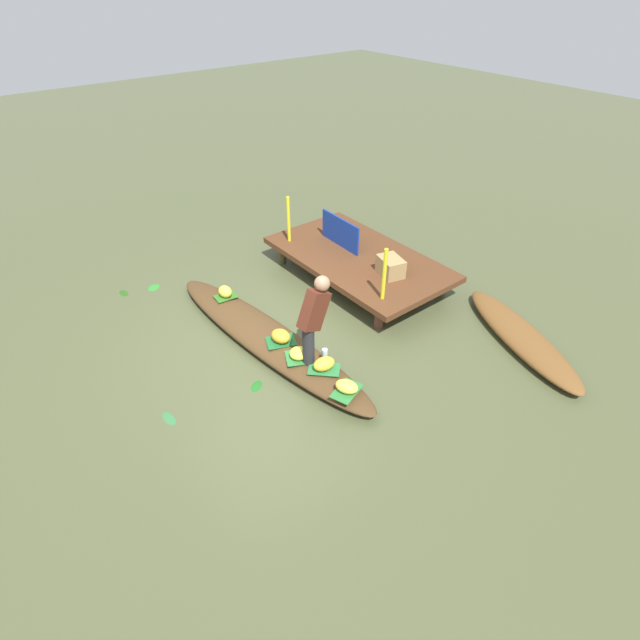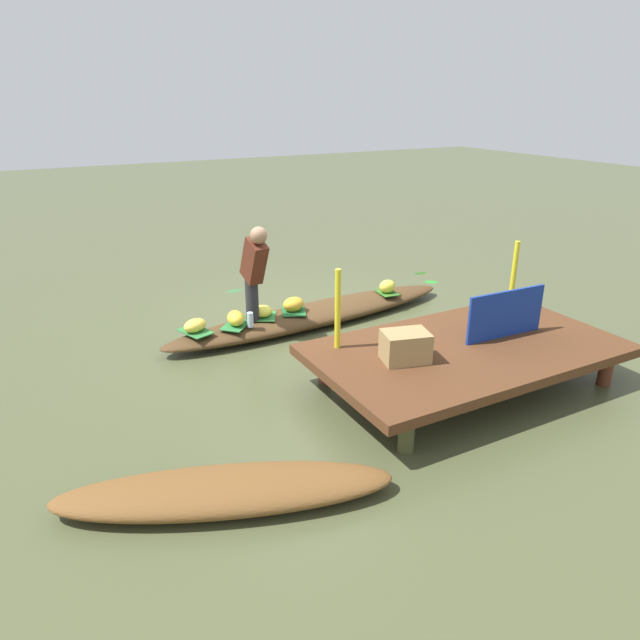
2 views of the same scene
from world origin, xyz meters
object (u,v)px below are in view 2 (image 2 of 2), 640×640
at_px(vendor_person, 254,268).
at_px(moored_boat, 226,491).
at_px(banana_bunch_4, 262,311).
at_px(market_banner, 506,314).
at_px(banana_bunch_2, 293,304).
at_px(vendor_boat, 315,314).
at_px(produce_crate, 405,347).
at_px(banana_bunch_0, 236,318).
at_px(banana_bunch_3, 195,325).
at_px(banana_bunch_1, 387,286).
at_px(water_bottle, 250,320).

bearing_deg(vendor_person, moored_boat, 63.13).
distance_m(banana_bunch_4, market_banner, 2.94).
bearing_deg(market_banner, banana_bunch_4, -48.98).
height_order(banana_bunch_2, market_banner, market_banner).
height_order(vendor_boat, produce_crate, produce_crate).
bearing_deg(banana_bunch_2, vendor_person, 13.62).
height_order(moored_boat, market_banner, market_banner).
bearing_deg(banana_bunch_4, vendor_person, 46.07).
height_order(banana_bunch_4, produce_crate, produce_crate).
relative_size(moored_boat, banana_bunch_0, 8.60).
xyz_separation_m(banana_bunch_3, vendor_person, (-0.75, 0.07, 0.61)).
bearing_deg(banana_bunch_1, vendor_boat, -0.16).
height_order(banana_bunch_2, vendor_person, vendor_person).
distance_m(banana_bunch_1, banana_bunch_4, 1.92).
xyz_separation_m(banana_bunch_0, vendor_person, (-0.25, 0.03, 0.60)).
bearing_deg(water_bottle, banana_bunch_4, -136.96).
distance_m(banana_bunch_4, water_bottle, 0.35).
relative_size(moored_boat, banana_bunch_4, 10.01).
bearing_deg(market_banner, banana_bunch_2, -56.18).
bearing_deg(banana_bunch_4, produce_crate, 103.86).
bearing_deg(banana_bunch_3, market_banner, 141.26).
relative_size(banana_bunch_1, water_bottle, 1.33).
distance_m(banana_bunch_3, market_banner, 3.51).
relative_size(banana_bunch_1, market_banner, 0.25).
bearing_deg(moored_boat, banana_bunch_0, -91.37).
bearing_deg(banana_bunch_4, water_bottle, 43.04).
distance_m(banana_bunch_0, banana_bunch_3, 0.50).
bearing_deg(market_banner, water_bottle, -42.05).
bearing_deg(water_bottle, produce_crate, 112.02).
distance_m(banana_bunch_2, banana_bunch_3, 1.33).
distance_m(vendor_boat, banana_bunch_4, 0.79).
relative_size(vendor_boat, banana_bunch_0, 14.36).
xyz_separation_m(banana_bunch_2, market_banner, (-1.40, 2.25, 0.37)).
relative_size(banana_bunch_0, banana_bunch_1, 1.22).
relative_size(banana_bunch_0, banana_bunch_3, 1.00).
bearing_deg(produce_crate, market_banner, 179.15).
xyz_separation_m(vendor_person, water_bottle, (0.12, 0.09, -0.60)).
bearing_deg(banana_bunch_2, banana_bunch_0, 7.44).
bearing_deg(vendor_person, produce_crate, 108.33).
distance_m(moored_boat, vendor_person, 3.19).
xyz_separation_m(water_bottle, produce_crate, (-0.81, 2.00, 0.26)).
relative_size(banana_bunch_3, banana_bunch_4, 1.17).
distance_m(banana_bunch_0, produce_crate, 2.34).
bearing_deg(banana_bunch_4, market_banner, 128.99).
height_order(banana_bunch_2, water_bottle, banana_bunch_2).
height_order(banana_bunch_1, vendor_person, vendor_person).
bearing_deg(banana_bunch_2, market_banner, 121.79).
bearing_deg(banana_bunch_4, vendor_boat, -177.98).
bearing_deg(produce_crate, banana_bunch_1, -121.07).
height_order(banana_bunch_2, banana_bunch_3, banana_bunch_2).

